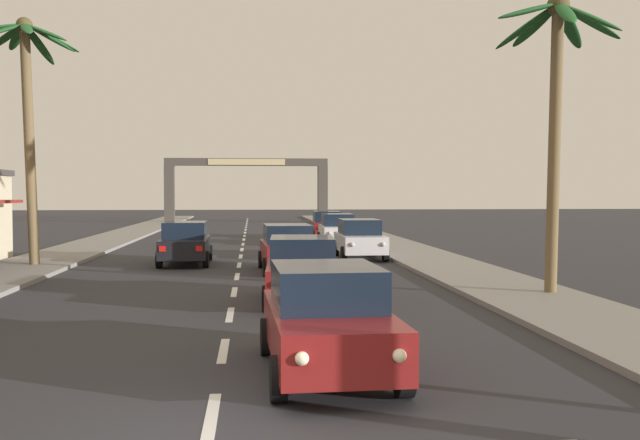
{
  "coord_description": "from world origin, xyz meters",
  "views": [
    {
      "loc": [
        0.52,
        -8.12,
        2.82
      ],
      "look_at": [
        2.05,
        8.0,
        2.2
      ],
      "focal_mm": 40.17,
      "sensor_mm": 36.0,
      "label": 1
    }
  ],
  "objects_px": {
    "sedan_parked_mid_kerb": "(327,225)",
    "palm_left_third": "(28,90)",
    "sedan_parked_far_kerb": "(360,239)",
    "sedan_fifth_in_queue": "(288,248)",
    "sedan_parked_nearest_kerb": "(337,229)",
    "sedan_lead_at_stop_bar": "(327,319)",
    "sedan_third_in_queue": "(302,269)",
    "sedan_oncoming_far": "(186,243)",
    "palm_right_second": "(556,79)",
    "town_gateway_arch": "(247,180)"
  },
  "relations": [
    {
      "from": "sedan_parked_mid_kerb",
      "to": "palm_left_third",
      "type": "bearing_deg",
      "value": -128.97
    },
    {
      "from": "sedan_parked_mid_kerb",
      "to": "sedan_parked_far_kerb",
      "type": "xyz_separation_m",
      "value": [
        0.02,
        -13.24,
        0.0
      ]
    },
    {
      "from": "sedan_parked_mid_kerb",
      "to": "sedan_lead_at_stop_bar",
      "type": "bearing_deg",
      "value": -95.97
    },
    {
      "from": "sedan_parked_mid_kerb",
      "to": "palm_left_third",
      "type": "distance_m",
      "value": 21.21
    },
    {
      "from": "sedan_oncoming_far",
      "to": "sedan_parked_far_kerb",
      "type": "bearing_deg",
      "value": 13.9
    },
    {
      "from": "sedan_parked_nearest_kerb",
      "to": "palm_left_third",
      "type": "bearing_deg",
      "value": -140.61
    },
    {
      "from": "palm_right_second",
      "to": "sedan_parked_far_kerb",
      "type": "bearing_deg",
      "value": 106.88
    },
    {
      "from": "sedan_parked_nearest_kerb",
      "to": "sedan_parked_far_kerb",
      "type": "bearing_deg",
      "value": -89.92
    },
    {
      "from": "sedan_fifth_in_queue",
      "to": "palm_right_second",
      "type": "relative_size",
      "value": 0.56
    },
    {
      "from": "sedan_third_in_queue",
      "to": "palm_left_third",
      "type": "distance_m",
      "value": 14.58
    },
    {
      "from": "sedan_parked_nearest_kerb",
      "to": "sedan_third_in_queue",
      "type": "bearing_deg",
      "value": -99.38
    },
    {
      "from": "sedan_parked_mid_kerb",
      "to": "palm_left_third",
      "type": "xyz_separation_m",
      "value": [
        -12.83,
        -15.87,
        5.78
      ]
    },
    {
      "from": "sedan_oncoming_far",
      "to": "sedan_parked_mid_kerb",
      "type": "relative_size",
      "value": 1.0
    },
    {
      "from": "sedan_third_in_queue",
      "to": "palm_left_third",
      "type": "relative_size",
      "value": 0.48
    },
    {
      "from": "sedan_oncoming_far",
      "to": "palm_right_second",
      "type": "bearing_deg",
      "value": -42.65
    },
    {
      "from": "sedan_oncoming_far",
      "to": "sedan_parked_nearest_kerb",
      "type": "height_order",
      "value": "same"
    },
    {
      "from": "sedan_third_in_queue",
      "to": "palm_left_third",
      "type": "height_order",
      "value": "palm_left_third"
    },
    {
      "from": "sedan_parked_mid_kerb",
      "to": "sedan_parked_nearest_kerb",
      "type": "bearing_deg",
      "value": -89.89
    },
    {
      "from": "sedan_third_in_queue",
      "to": "palm_right_second",
      "type": "xyz_separation_m",
      "value": [
        6.84,
        0.34,
        5.01
      ]
    },
    {
      "from": "palm_left_third",
      "to": "town_gateway_arch",
      "type": "height_order",
      "value": "palm_left_third"
    },
    {
      "from": "sedan_parked_far_kerb",
      "to": "sedan_fifth_in_queue",
      "type": "bearing_deg",
      "value": -124.6
    },
    {
      "from": "sedan_parked_nearest_kerb",
      "to": "town_gateway_arch",
      "type": "distance_m",
      "value": 29.63
    },
    {
      "from": "sedan_parked_mid_kerb",
      "to": "palm_right_second",
      "type": "xyz_separation_m",
      "value": [
        3.56,
        -24.9,
        5.01
      ]
    },
    {
      "from": "sedan_parked_mid_kerb",
      "to": "town_gateway_arch",
      "type": "distance_m",
      "value": 24.44
    },
    {
      "from": "sedan_parked_far_kerb",
      "to": "palm_left_third",
      "type": "height_order",
      "value": "palm_left_third"
    },
    {
      "from": "sedan_fifth_in_queue",
      "to": "sedan_parked_far_kerb",
      "type": "height_order",
      "value": "same"
    },
    {
      "from": "sedan_third_in_queue",
      "to": "sedan_oncoming_far",
      "type": "distance_m",
      "value": 10.94
    },
    {
      "from": "sedan_lead_at_stop_bar",
      "to": "palm_right_second",
      "type": "distance_m",
      "value": 11.41
    },
    {
      "from": "sedan_lead_at_stop_bar",
      "to": "palm_left_third",
      "type": "relative_size",
      "value": 0.48
    },
    {
      "from": "palm_right_second",
      "to": "town_gateway_arch",
      "type": "distance_m",
      "value": 49.4
    },
    {
      "from": "sedan_parked_mid_kerb",
      "to": "palm_right_second",
      "type": "bearing_deg",
      "value": -81.87
    },
    {
      "from": "sedan_oncoming_far",
      "to": "palm_left_third",
      "type": "relative_size",
      "value": 0.48
    },
    {
      "from": "palm_right_second",
      "to": "sedan_third_in_queue",
      "type": "bearing_deg",
      "value": -177.13
    },
    {
      "from": "sedan_parked_nearest_kerb",
      "to": "palm_right_second",
      "type": "bearing_deg",
      "value": -79.73
    },
    {
      "from": "sedan_parked_nearest_kerb",
      "to": "sedan_parked_mid_kerb",
      "type": "relative_size",
      "value": 1.0
    },
    {
      "from": "sedan_fifth_in_queue",
      "to": "sedan_oncoming_far",
      "type": "height_order",
      "value": "same"
    },
    {
      "from": "sedan_parked_nearest_kerb",
      "to": "town_gateway_arch",
      "type": "height_order",
      "value": "town_gateway_arch"
    },
    {
      "from": "sedan_parked_nearest_kerb",
      "to": "sedan_parked_far_kerb",
      "type": "height_order",
      "value": "same"
    },
    {
      "from": "sedan_lead_at_stop_bar",
      "to": "palm_left_third",
      "type": "xyz_separation_m",
      "value": [
        -9.44,
        16.57,
        5.78
      ]
    },
    {
      "from": "town_gateway_arch",
      "to": "sedan_parked_far_kerb",
      "type": "bearing_deg",
      "value": -82.16
    },
    {
      "from": "sedan_lead_at_stop_bar",
      "to": "sedan_parked_far_kerb",
      "type": "height_order",
      "value": "same"
    },
    {
      "from": "sedan_oncoming_far",
      "to": "palm_left_third",
      "type": "xyz_separation_m",
      "value": [
        -5.67,
        -0.85,
        5.78
      ]
    },
    {
      "from": "sedan_lead_at_stop_bar",
      "to": "palm_right_second",
      "type": "bearing_deg",
      "value": 47.35
    },
    {
      "from": "sedan_lead_at_stop_bar",
      "to": "town_gateway_arch",
      "type": "bearing_deg",
      "value": 91.71
    },
    {
      "from": "sedan_fifth_in_queue",
      "to": "sedan_parked_nearest_kerb",
      "type": "distance_m",
      "value": 13.15
    },
    {
      "from": "palm_left_third",
      "to": "palm_right_second",
      "type": "bearing_deg",
      "value": -28.85
    },
    {
      "from": "palm_left_third",
      "to": "town_gateway_arch",
      "type": "relative_size",
      "value": 0.61
    },
    {
      "from": "sedan_lead_at_stop_bar",
      "to": "town_gateway_arch",
      "type": "distance_m",
      "value": 56.25
    },
    {
      "from": "sedan_parked_far_kerb",
      "to": "palm_right_second",
      "type": "height_order",
      "value": "palm_right_second"
    },
    {
      "from": "sedan_parked_nearest_kerb",
      "to": "sedan_lead_at_stop_bar",
      "type": "bearing_deg",
      "value": -97.15
    }
  ]
}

